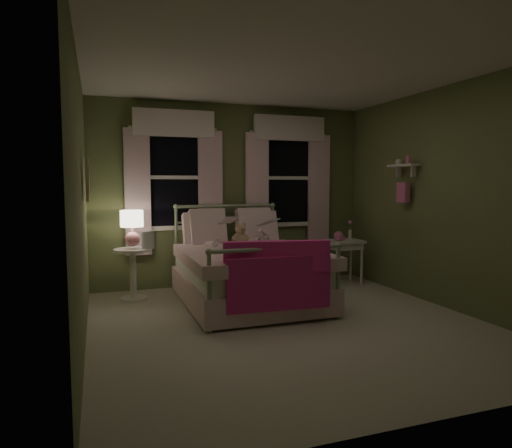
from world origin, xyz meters
name	(u,v)px	position (x,y,z in m)	size (l,w,h in m)	color
room_shell	(290,200)	(0.00, 0.00, 1.30)	(4.20, 4.20, 4.20)	beige
bed	(247,271)	(-0.15, 1.00, 0.38)	(1.58, 2.04, 1.18)	white
pink_throw	(278,268)	(-0.15, -0.03, 0.61)	(1.10, 0.29, 0.71)	#F83099
child_left	(216,222)	(-0.43, 1.42, 0.97)	(0.29, 0.19, 0.79)	#F7D1DD
child_right	(257,222)	(0.13, 1.42, 0.96)	(0.38, 0.29, 0.78)	#F7D1DD
book_left	(221,224)	(-0.43, 1.17, 0.96)	(0.20, 0.27, 0.03)	beige
book_right	(263,226)	(0.13, 1.17, 0.92)	(0.20, 0.27, 0.02)	beige
teddy_bear	(240,236)	(-0.15, 1.26, 0.79)	(0.24, 0.20, 0.32)	tan
nightstand_left	(133,267)	(-1.46, 1.58, 0.42)	(0.46, 0.46, 0.65)	white
table_lamp	(132,225)	(-1.46, 1.58, 0.95)	(0.28, 0.28, 0.46)	#D67E86
book_nightstand	(141,249)	(-1.36, 1.50, 0.66)	(0.16, 0.22, 0.02)	beige
nightstand_right	(344,247)	(1.51, 1.49, 0.55)	(0.50, 0.40, 0.64)	white
pink_toy	(339,236)	(1.41, 1.49, 0.71)	(0.14, 0.19, 0.14)	pink
bud_vase	(350,230)	(1.63, 1.54, 0.79)	(0.06, 0.06, 0.28)	white
window_left	(175,172)	(-0.85, 2.03, 1.62)	(1.34, 0.13, 1.96)	black
window_right	(288,173)	(0.85, 2.03, 1.62)	(1.34, 0.13, 1.96)	black
wall_shelf	(403,179)	(1.90, 0.70, 1.52)	(0.15, 0.50, 0.60)	white
framed_picture	(88,180)	(-1.95, 0.60, 1.50)	(0.03, 0.32, 0.42)	beige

